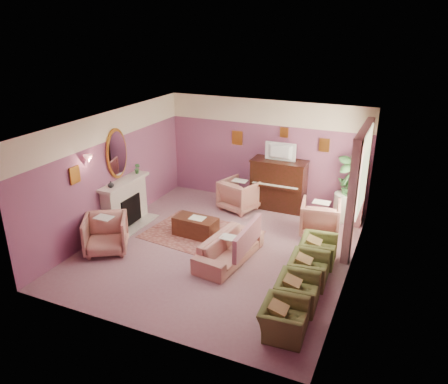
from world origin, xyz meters
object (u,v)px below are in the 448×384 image
at_px(television, 280,151).
at_px(olive_chair_c, 309,265).
at_px(olive_chair_a, 284,315).
at_px(olive_chair_d, 318,246).
at_px(coffee_table, 196,227).
at_px(floral_armchair_front, 106,232).
at_px(piano, 278,185).
at_px(olive_chair_b, 297,288).
at_px(floral_armchair_left, 240,193).
at_px(sofa, 229,244).
at_px(floral_armchair_right, 320,216).
at_px(side_table, 344,207).

distance_m(television, olive_chair_c, 3.70).
relative_size(television, olive_chair_a, 0.99).
bearing_deg(olive_chair_d, coffee_table, 179.87).
bearing_deg(television, floral_armchair_front, -125.84).
bearing_deg(piano, olive_chair_b, -68.09).
height_order(piano, floral_armchair_front, piano).
height_order(television, coffee_table, television).
xyz_separation_m(coffee_table, floral_armchair_left, (0.36, 1.82, 0.23)).
height_order(sofa, floral_armchair_right, floral_armchair_right).
height_order(coffee_table, olive_chair_d, olive_chair_d).
bearing_deg(olive_chair_c, piano, 116.89).
xyz_separation_m(floral_armchair_right, olive_chair_b, (0.24, -2.89, -0.10)).
bearing_deg(olive_chair_c, television, 117.27).
relative_size(coffee_table, sofa, 0.55).
bearing_deg(olive_chair_d, television, 125.04).
distance_m(coffee_table, olive_chair_d, 2.86).
bearing_deg(piano, floral_armchair_left, -151.11).
xyz_separation_m(floral_armchair_right, olive_chair_a, (0.24, -3.71, -0.10)).
bearing_deg(olive_chair_d, olive_chair_c, -90.00).
height_order(coffee_table, floral_armchair_front, floral_armchair_front).
height_order(television, olive_chair_d, television).
bearing_deg(olive_chair_c, floral_armchair_right, 96.66).
bearing_deg(piano, olive_chair_a, -71.57).
distance_m(floral_armchair_front, side_table, 5.77).
height_order(television, side_table, television).
distance_m(television, floral_armchair_right, 2.05).
xyz_separation_m(olive_chair_b, side_table, (0.14, 3.92, -0.00)).
height_order(floral_armchair_front, side_table, floral_armchair_front).
distance_m(olive_chair_a, olive_chair_b, 0.82).
distance_m(television, floral_armchair_front, 4.72).
bearing_deg(olive_chair_b, side_table, 88.02).
bearing_deg(olive_chair_d, floral_armchair_front, -161.42).
bearing_deg(floral_armchair_front, piano, 54.52).
height_order(olive_chair_d, side_table, olive_chair_d).
xyz_separation_m(piano, floral_armchair_right, (1.35, -1.07, -0.20)).
height_order(floral_armchair_right, olive_chair_c, floral_armchair_right).
xyz_separation_m(olive_chair_a, side_table, (0.14, 4.74, -0.00)).
xyz_separation_m(floral_armchair_front, olive_chair_c, (4.27, 0.62, -0.10)).
relative_size(television, floral_armchair_front, 0.88).
bearing_deg(coffee_table, piano, 61.45).
xyz_separation_m(television, side_table, (1.73, 0.00, -1.25)).
distance_m(olive_chair_c, olive_chair_d, 0.82).
relative_size(sofa, floral_armchair_right, 2.02).
relative_size(floral_armchair_right, olive_chair_b, 1.12).
height_order(coffee_table, sofa, sofa).
relative_size(floral_armchair_left, olive_chair_a, 1.12).
height_order(television, floral_armchair_left, television).
relative_size(coffee_table, floral_armchair_front, 1.10).
bearing_deg(floral_armchair_right, floral_armchair_front, -146.31).
relative_size(sofa, olive_chair_a, 2.26).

